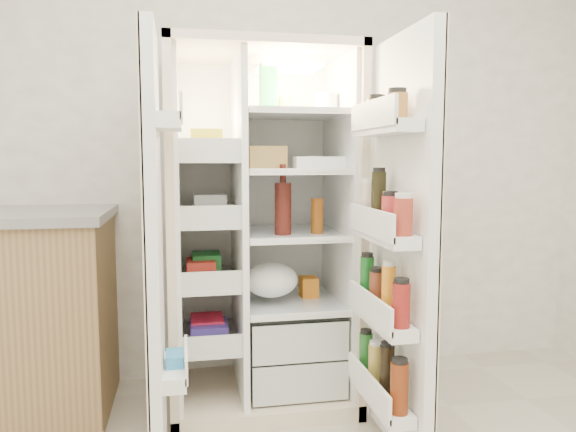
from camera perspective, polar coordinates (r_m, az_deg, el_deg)
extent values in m
cube|color=white|center=(3.16, -3.29, 7.65)|extent=(4.00, 0.02, 2.70)
cube|color=beige|center=(3.10, -3.75, -0.65)|extent=(0.92, 0.04, 1.80)
cube|color=beige|center=(2.75, -12.01, -1.62)|extent=(0.04, 0.70, 1.80)
cube|color=beige|center=(2.87, 5.83, -1.20)|extent=(0.04, 0.70, 1.80)
cube|color=beige|center=(2.80, -2.99, 16.71)|extent=(0.92, 0.70, 0.04)
cube|color=beige|center=(3.01, -2.80, -17.87)|extent=(0.92, 0.70, 0.08)
cube|color=white|center=(3.07, -3.68, -0.34)|extent=(0.84, 0.02, 1.68)
cube|color=white|center=(2.75, -11.39, -1.19)|extent=(0.02, 0.62, 1.68)
cube|color=white|center=(2.86, 5.26, -0.82)|extent=(0.02, 0.62, 1.68)
cube|color=white|center=(2.76, -5.16, -1.06)|extent=(0.03, 0.62, 1.68)
cube|color=silver|center=(2.96, 0.31, -15.24)|extent=(0.47, 0.52, 0.19)
cube|color=silver|center=(2.90, 0.32, -11.55)|extent=(0.47, 0.52, 0.19)
cube|color=#FFD18C|center=(2.87, 0.05, 15.26)|extent=(0.30, 0.30, 0.02)
cube|color=silver|center=(2.88, -8.19, -12.47)|extent=(0.28, 0.58, 0.02)
cube|color=silver|center=(2.80, -8.29, -6.63)|extent=(0.28, 0.58, 0.02)
cube|color=silver|center=(2.75, -8.38, -0.51)|extent=(0.28, 0.58, 0.02)
cube|color=silver|center=(2.73, -8.48, 5.75)|extent=(0.28, 0.58, 0.02)
cube|color=white|center=(2.88, 0.24, -8.87)|extent=(0.49, 0.58, 0.01)
cube|color=white|center=(2.81, 0.24, -1.75)|extent=(0.49, 0.58, 0.01)
cube|color=white|center=(2.78, 0.25, 4.79)|extent=(0.49, 0.58, 0.02)
cube|color=white|center=(2.79, 0.25, 10.55)|extent=(0.49, 0.58, 0.02)
cube|color=#F8234A|center=(2.86, -8.21, -11.33)|extent=(0.16, 0.20, 0.10)
cube|color=#227F34|center=(2.78, -8.31, -5.22)|extent=(0.14, 0.18, 0.12)
cube|color=silver|center=(2.74, -8.39, 0.42)|extent=(0.20, 0.22, 0.07)
cube|color=gold|center=(2.73, -8.50, 7.43)|extent=(0.15, 0.16, 0.14)
cube|color=#4B35A0|center=(2.86, -8.21, -11.42)|extent=(0.18, 0.20, 0.09)
cube|color=red|center=(2.79, -8.30, -5.42)|extent=(0.14, 0.18, 0.10)
cube|color=white|center=(2.74, -8.40, 0.94)|extent=(0.16, 0.16, 0.12)
sphere|color=orange|center=(2.89, -1.90, -17.08)|extent=(0.07, 0.07, 0.07)
sphere|color=orange|center=(2.94, -0.23, -16.66)|extent=(0.07, 0.07, 0.07)
sphere|color=orange|center=(2.93, 1.94, -16.80)|extent=(0.07, 0.07, 0.07)
sphere|color=orange|center=(3.03, -1.37, -15.99)|extent=(0.07, 0.07, 0.07)
ellipsoid|color=#3B7D29|center=(2.91, 0.24, -11.16)|extent=(0.26, 0.24, 0.11)
cylinder|color=#47140F|center=(2.67, -0.54, 0.76)|extent=(0.08, 0.08, 0.25)
cylinder|color=brown|center=(2.72, 3.07, 0.02)|extent=(0.06, 0.06, 0.18)
cube|color=#217939|center=(2.76, -2.08, 13.23)|extent=(0.08, 0.08, 0.24)
cylinder|color=white|center=(2.83, 4.05, 11.67)|extent=(0.11, 0.11, 0.10)
cylinder|color=olive|center=(2.86, -0.34, 11.46)|extent=(0.07, 0.07, 0.09)
cube|color=white|center=(2.71, 3.29, 5.57)|extent=(0.25, 0.10, 0.06)
cube|color=tan|center=(2.71, -2.18, 6.11)|extent=(0.19, 0.10, 0.11)
ellipsoid|color=white|center=(2.78, -1.76, -7.44)|extent=(0.27, 0.25, 0.17)
cube|color=orange|center=(2.93, 2.18, -7.40)|extent=(0.09, 0.10, 0.10)
cube|color=white|center=(2.21, -13.81, -3.52)|extent=(0.05, 0.40, 1.72)
cube|color=beige|center=(2.21, -14.46, -3.53)|extent=(0.01, 0.40, 1.72)
cube|color=white|center=(2.34, -11.72, -15.64)|extent=(0.09, 0.32, 0.06)
cube|color=white|center=(2.18, -12.29, 9.57)|extent=(0.09, 0.32, 0.06)
cube|color=#338CCC|center=(2.33, -11.74, -14.96)|extent=(0.07, 0.12, 0.10)
cube|color=white|center=(2.30, 11.88, -3.12)|extent=(0.05, 0.58, 1.72)
cube|color=beige|center=(2.31, 12.46, -3.09)|extent=(0.01, 0.58, 1.72)
cube|color=white|center=(2.45, 9.61, -18.16)|extent=(0.11, 0.50, 0.05)
cube|color=white|center=(2.33, 9.76, -10.51)|extent=(0.11, 0.50, 0.05)
cube|color=white|center=(2.26, 9.92, -1.95)|extent=(0.11, 0.50, 0.05)
cube|color=white|center=(2.24, 10.12, 9.01)|extent=(0.11, 0.50, 0.05)
cylinder|color=maroon|center=(2.23, 11.56, -17.21)|extent=(0.07, 0.07, 0.20)
cylinder|color=black|center=(2.34, 10.30, -15.80)|extent=(0.06, 0.06, 0.22)
cylinder|color=#AA9238|center=(2.46, 9.15, -15.16)|extent=(0.06, 0.06, 0.18)
cylinder|color=#206223|center=(2.57, 8.13, -14.06)|extent=(0.06, 0.06, 0.19)
cylinder|color=maroon|center=(2.12, 11.74, -9.11)|extent=(0.07, 0.07, 0.17)
cylinder|color=orange|center=(2.23, 10.46, -7.79)|extent=(0.06, 0.06, 0.21)
cylinder|color=maroon|center=(2.36, 9.29, -7.66)|extent=(0.07, 0.07, 0.16)
cylinder|color=#16601E|center=(2.47, 8.25, -6.53)|extent=(0.06, 0.06, 0.20)
cylinder|color=maroon|center=(2.06, 11.94, -0.09)|extent=(0.07, 0.07, 0.14)
cylinder|color=#A62A2A|center=(2.18, 10.62, 0.27)|extent=(0.07, 0.07, 0.14)
cylinder|color=black|center=(2.30, 9.45, 1.71)|extent=(0.06, 0.06, 0.23)
cylinder|color=beige|center=(2.42, 8.37, 1.35)|extent=(0.06, 0.06, 0.18)
cylinder|color=#9C6427|center=(2.13, 11.34, 11.16)|extent=(0.08, 0.08, 0.10)
cylinder|color=brown|center=(2.34, 9.26, 10.74)|extent=(0.08, 0.08, 0.10)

